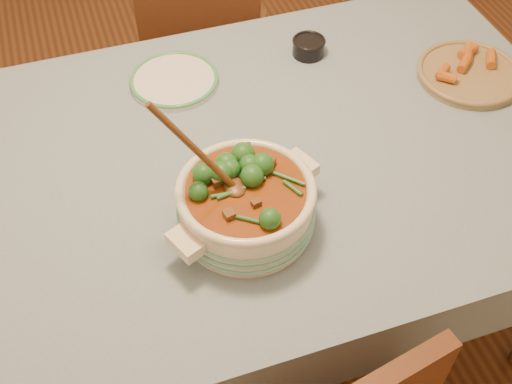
{
  "coord_description": "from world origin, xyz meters",
  "views": [
    {
      "loc": [
        -0.36,
        -1.05,
        1.87
      ],
      "look_at": [
        -0.07,
        -0.21,
        0.86
      ],
      "focal_mm": 45.0,
      "sensor_mm": 36.0,
      "label": 1
    }
  ],
  "objects_px": {
    "dining_table": "(257,178)",
    "stew_casserole": "(246,202)",
    "condiment_bowl": "(309,46)",
    "chair_far": "(205,41)",
    "white_plate": "(174,80)",
    "fried_plate": "(469,72)"
  },
  "relations": [
    {
      "from": "white_plate",
      "to": "condiment_bowl",
      "type": "bearing_deg",
      "value": 0.87
    },
    {
      "from": "dining_table",
      "to": "chair_far",
      "type": "relative_size",
      "value": 1.91
    },
    {
      "from": "stew_casserole",
      "to": "chair_far",
      "type": "relative_size",
      "value": 0.43
    },
    {
      "from": "white_plate",
      "to": "condiment_bowl",
      "type": "relative_size",
      "value": 3.01
    },
    {
      "from": "stew_casserole",
      "to": "condiment_bowl",
      "type": "height_order",
      "value": "stew_casserole"
    },
    {
      "from": "chair_far",
      "to": "condiment_bowl",
      "type": "bearing_deg",
      "value": 132.22
    },
    {
      "from": "condiment_bowl",
      "to": "chair_far",
      "type": "bearing_deg",
      "value": 109.25
    },
    {
      "from": "condiment_bowl",
      "to": "fried_plate",
      "type": "height_order",
      "value": "condiment_bowl"
    },
    {
      "from": "stew_casserole",
      "to": "chair_far",
      "type": "xyz_separation_m",
      "value": [
        0.18,
        1.04,
        -0.33
      ]
    },
    {
      "from": "dining_table",
      "to": "stew_casserole",
      "type": "relative_size",
      "value": 4.41
    },
    {
      "from": "condiment_bowl",
      "to": "fried_plate",
      "type": "bearing_deg",
      "value": -32.43
    },
    {
      "from": "condiment_bowl",
      "to": "fried_plate",
      "type": "distance_m",
      "value": 0.45
    },
    {
      "from": "fried_plate",
      "to": "chair_far",
      "type": "bearing_deg",
      "value": 126.5
    },
    {
      "from": "stew_casserole",
      "to": "white_plate",
      "type": "relative_size",
      "value": 1.22
    },
    {
      "from": "stew_casserole",
      "to": "fried_plate",
      "type": "bearing_deg",
      "value": 21.64
    },
    {
      "from": "dining_table",
      "to": "stew_casserole",
      "type": "height_order",
      "value": "stew_casserole"
    },
    {
      "from": "dining_table",
      "to": "condiment_bowl",
      "type": "distance_m",
      "value": 0.44
    },
    {
      "from": "condiment_bowl",
      "to": "chair_far",
      "type": "height_order",
      "value": "chair_far"
    },
    {
      "from": "chair_far",
      "to": "white_plate",
      "type": "bearing_deg",
      "value": 90.4
    },
    {
      "from": "condiment_bowl",
      "to": "chair_far",
      "type": "distance_m",
      "value": 0.61
    },
    {
      "from": "white_plate",
      "to": "fried_plate",
      "type": "height_order",
      "value": "fried_plate"
    },
    {
      "from": "white_plate",
      "to": "fried_plate",
      "type": "xyz_separation_m",
      "value": [
        0.77,
        -0.23,
        0.01
      ]
    }
  ]
}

